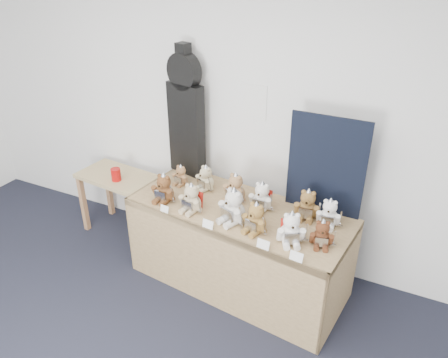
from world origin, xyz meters
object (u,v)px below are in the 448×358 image
at_px(teddy_front_far_left, 164,189).
at_px(teddy_back_centre_left, 235,189).
at_px(teddy_front_end, 322,235).
at_px(teddy_back_end, 329,214).
at_px(teddy_front_right, 256,219).
at_px(guitar_case, 186,113).
at_px(teddy_back_far_left, 181,176).
at_px(side_table, 119,186).
at_px(teddy_front_left, 191,199).
at_px(teddy_front_far_right, 291,229).
at_px(teddy_front_centre, 233,207).
at_px(display_table, 234,230).
at_px(teddy_back_left, 205,179).
at_px(red_cup, 116,175).
at_px(teddy_back_centre_right, 262,197).
at_px(teddy_back_right, 307,206).

distance_m(teddy_front_far_left, teddy_back_centre_left, 0.60).
xyz_separation_m(teddy_front_end, teddy_back_end, (-0.02, 0.28, 0.01)).
bearing_deg(teddy_back_end, teddy_front_right, -149.97).
xyz_separation_m(teddy_front_right, teddy_front_end, (0.50, 0.04, -0.02)).
height_order(guitar_case, teddy_back_far_left, guitar_case).
bearing_deg(side_table, teddy_back_far_left, 3.00).
distance_m(teddy_front_right, teddy_back_centre_left, 0.48).
bearing_deg(teddy_front_right, teddy_back_centre_left, 148.72).
height_order(teddy_front_end, teddy_back_end, teddy_back_end).
bearing_deg(teddy_back_end, guitar_case, 163.88).
relative_size(teddy_front_left, teddy_back_far_left, 1.31).
distance_m(guitar_case, teddy_front_right, 1.24).
distance_m(teddy_front_far_right, teddy_back_centre_left, 0.72).
distance_m(teddy_front_centre, teddy_front_right, 0.21).
bearing_deg(display_table, teddy_back_end, 19.22).
bearing_deg(teddy_front_end, teddy_front_left, 165.56).
distance_m(teddy_front_far_right, teddy_back_end, 0.39).
xyz_separation_m(teddy_front_centre, teddy_front_end, (0.71, -0.00, -0.04)).
relative_size(teddy_front_far_right, teddy_front_end, 1.20).
height_order(side_table, guitar_case, guitar_case).
xyz_separation_m(teddy_front_far_left, teddy_back_left, (0.22, 0.33, -0.01)).
height_order(side_table, teddy_front_centre, teddy_front_centre).
distance_m(teddy_front_end, teddy_back_end, 0.28).
height_order(teddy_front_far_right, teddy_back_end, teddy_front_far_right).
relative_size(red_cup, teddy_back_centre_right, 0.46).
xyz_separation_m(guitar_case, teddy_front_far_left, (0.09, -0.55, -0.48)).
xyz_separation_m(teddy_back_left, teddy_back_far_left, (-0.25, -0.01, -0.02)).
xyz_separation_m(teddy_front_far_right, teddy_back_far_left, (-1.18, 0.41, -0.03)).
distance_m(display_table, teddy_front_right, 0.40).
xyz_separation_m(side_table, teddy_front_centre, (1.45, -0.39, 0.36)).
bearing_deg(guitar_case, teddy_front_left, -43.45).
bearing_deg(teddy_back_right, teddy_back_far_left, 172.38).
bearing_deg(teddy_back_centre_right, teddy_back_far_left, 177.76).
relative_size(teddy_front_end, teddy_back_far_left, 1.14).
bearing_deg(teddy_front_end, guitar_case, 143.48).
bearing_deg(teddy_front_centre, teddy_back_end, 44.38).
relative_size(guitar_case, teddy_front_left, 4.40).
bearing_deg(teddy_front_far_left, display_table, 9.42).
distance_m(side_table, teddy_front_centre, 1.55).
distance_m(red_cup, teddy_front_far_right, 1.93).
height_order(teddy_front_end, teddy_back_left, teddy_back_left).
relative_size(teddy_back_left, teddy_back_far_left, 1.22).
distance_m(teddy_front_end, teddy_back_left, 1.20).
height_order(teddy_front_far_left, teddy_back_end, teddy_front_far_left).
bearing_deg(teddy_front_centre, teddy_front_far_right, 14.79).
distance_m(red_cup, teddy_back_end, 2.09).
xyz_separation_m(side_table, teddy_back_end, (2.14, -0.11, 0.33)).
height_order(teddy_front_far_right, teddy_back_far_left, teddy_front_far_right).
bearing_deg(teddy_front_end, teddy_back_far_left, 151.34).
distance_m(teddy_front_left, teddy_front_right, 0.58).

